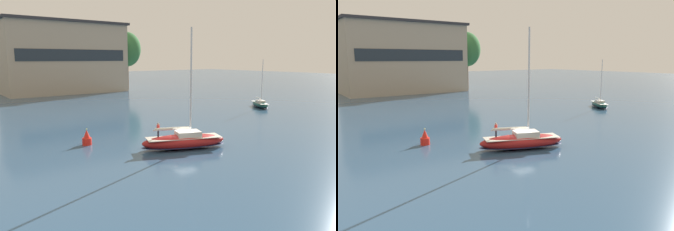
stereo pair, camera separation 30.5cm
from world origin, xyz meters
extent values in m
plane|color=#2D4C6B|center=(0.00, 0.00, 0.00)|extent=(400.00, 400.00, 0.00)
cube|color=tan|center=(11.38, 70.37, 10.00)|extent=(34.18, 17.59, 20.01)
cube|color=#1E2833|center=(11.38, 61.49, 11.00)|extent=(30.76, 0.10, 3.20)
cube|color=#2D2D33|center=(11.38, 70.37, 20.36)|extent=(35.38, 18.79, 0.70)
cylinder|color=brown|center=(30.97, 66.40, 5.00)|extent=(0.80, 0.80, 10.01)
ellipsoid|color=#336B38|center=(30.97, 66.40, 13.03)|extent=(9.01, 9.01, 11.01)
ellipsoid|color=maroon|center=(0.00, 0.00, 0.83)|extent=(10.05, 6.10, 1.65)
ellipsoid|color=#19234C|center=(0.00, 0.00, 0.37)|extent=(10.15, 6.16, 0.20)
cube|color=#BCB7A8|center=(0.00, 0.00, 1.31)|extent=(8.81, 5.27, 0.06)
cube|color=beige|center=(0.45, -0.18, 1.68)|extent=(3.23, 2.77, 0.68)
cylinder|color=silver|center=(0.72, -0.29, 7.42)|extent=(0.19, 0.19, 12.16)
cylinder|color=silver|center=(-1.31, 0.52, 2.31)|extent=(4.13, 1.76, 0.17)
cylinder|color=silver|center=(-1.31, 0.52, 2.43)|extent=(3.76, 1.69, 0.26)
cylinder|color=#232838|center=(-2.60, 1.37, 1.77)|extent=(0.26, 0.26, 0.85)
cylinder|color=red|center=(-2.60, 1.37, 2.52)|extent=(0.44, 0.44, 0.65)
sphere|color=tan|center=(-2.60, 1.37, 2.96)|extent=(0.24, 0.24, 0.24)
ellipsoid|color=#194C47|center=(33.35, 15.13, 0.61)|extent=(5.49, 7.10, 1.21)
ellipsoid|color=#19234C|center=(33.35, 15.13, 0.27)|extent=(5.55, 7.17, 0.15)
cube|color=silver|center=(33.35, 15.13, 0.97)|extent=(4.77, 6.20, 0.06)
cube|color=beige|center=(33.16, 14.82, 1.25)|extent=(2.25, 2.43, 0.50)
cylinder|color=silver|center=(33.05, 14.64, 5.46)|extent=(0.14, 0.14, 8.92)
cylinder|color=silver|center=(33.90, 16.00, 1.71)|extent=(1.82, 2.78, 0.12)
cylinder|color=white|center=(33.90, 16.00, 1.80)|extent=(1.71, 2.55, 0.19)
cylinder|color=red|center=(-8.18, 8.16, 0.41)|extent=(1.10, 1.10, 0.82)
cone|color=red|center=(-8.18, 8.16, 1.33)|extent=(0.82, 0.82, 1.01)
sphere|color=#F2F266|center=(-8.18, 8.16, 1.91)|extent=(0.16, 0.16, 0.16)
camera|label=1|loc=(-23.15, -27.82, 10.15)|focal=35.00mm
camera|label=2|loc=(-22.90, -28.00, 10.15)|focal=35.00mm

